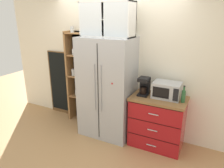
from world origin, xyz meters
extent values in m
plane|color=tan|center=(0.00, 0.00, 0.00)|extent=(10.82, 10.82, 0.00)
cube|color=silver|center=(0.00, 0.40, 1.27)|extent=(5.10, 0.10, 2.55)
cube|color=#ADAFB5|center=(0.00, 0.03, 0.92)|extent=(0.95, 0.64, 1.83)
cube|color=black|center=(0.00, -0.29, 0.92)|extent=(0.01, 0.01, 1.68)
cylinder|color=#ADAFB5|center=(-0.06, -0.30, 1.01)|extent=(0.02, 0.02, 0.82)
cylinder|color=#ADAFB5|center=(0.06, -0.30, 1.01)|extent=(0.02, 0.02, 0.82)
cube|color=red|center=(0.27, -0.29, 1.13)|extent=(0.02, 0.01, 0.02)
cube|color=brown|center=(-0.76, 0.37, 0.94)|extent=(0.54, 0.04, 1.89)
cube|color=#9E7042|center=(-0.99, 0.23, 0.94)|extent=(0.04, 0.24, 1.89)
cube|color=#9E7042|center=(-0.54, 0.23, 0.94)|extent=(0.04, 0.24, 1.89)
cube|color=#9E7042|center=(-0.76, 0.23, 0.55)|extent=(0.48, 0.24, 0.02)
cylinder|color=silver|center=(-0.86, 0.24, 0.60)|extent=(0.07, 0.07, 0.10)
cylinder|color=beige|center=(-0.86, 0.24, 0.59)|extent=(0.06, 0.06, 0.07)
cylinder|color=#B2B2B7|center=(-0.86, 0.24, 0.66)|extent=(0.06, 0.06, 0.01)
cylinder|color=silver|center=(-0.66, 0.25, 0.62)|extent=(0.06, 0.06, 0.12)
cylinder|color=#382316|center=(-0.66, 0.25, 0.60)|extent=(0.05, 0.05, 0.08)
cylinder|color=#B2B2B7|center=(-0.66, 0.25, 0.68)|extent=(0.06, 0.06, 0.01)
cube|color=#9E7042|center=(-0.76, 0.23, 0.98)|extent=(0.48, 0.24, 0.02)
cylinder|color=silver|center=(-0.89, 0.21, 1.05)|extent=(0.07, 0.07, 0.13)
cylinder|color=white|center=(-0.89, 0.21, 1.03)|extent=(0.06, 0.06, 0.09)
cylinder|color=#B2B2B7|center=(-0.89, 0.21, 1.12)|extent=(0.07, 0.07, 0.01)
cylinder|color=silver|center=(-0.77, 0.21, 1.05)|extent=(0.07, 0.07, 0.12)
cylinder|color=white|center=(-0.77, 0.21, 1.03)|extent=(0.06, 0.06, 0.08)
cylinder|color=#B2B2B7|center=(-0.77, 0.21, 1.11)|extent=(0.07, 0.07, 0.01)
cylinder|color=silver|center=(-0.64, 0.22, 1.04)|extent=(0.06, 0.06, 0.10)
cylinder|color=#B77A38|center=(-0.64, 0.22, 1.02)|extent=(0.05, 0.05, 0.07)
cylinder|color=#B2B2B7|center=(-0.64, 0.22, 1.10)|extent=(0.06, 0.06, 0.01)
cube|color=#9E7042|center=(-0.76, 0.23, 1.41)|extent=(0.48, 0.24, 0.02)
cylinder|color=silver|center=(-0.86, 0.23, 1.48)|extent=(0.06, 0.06, 0.11)
cylinder|color=brown|center=(-0.86, 0.23, 1.46)|extent=(0.05, 0.05, 0.07)
cylinder|color=#B2B2B7|center=(-0.86, 0.23, 1.54)|extent=(0.06, 0.06, 0.01)
cylinder|color=silver|center=(-0.67, 0.24, 1.47)|extent=(0.08, 0.08, 0.10)
cylinder|color=#E0C67F|center=(-0.67, 0.24, 1.46)|extent=(0.07, 0.07, 0.07)
cylinder|color=#B2B2B7|center=(-0.67, 0.24, 1.53)|extent=(0.07, 0.07, 0.01)
cube|color=#9E7042|center=(-0.76, 0.23, 1.85)|extent=(0.48, 0.24, 0.02)
cylinder|color=silver|center=(-0.86, 0.23, 1.91)|extent=(0.07, 0.07, 0.11)
cylinder|color=#CCB78C|center=(-0.86, 0.23, 1.89)|extent=(0.06, 0.06, 0.07)
cylinder|color=#B2B2B7|center=(-0.86, 0.23, 1.97)|extent=(0.07, 0.07, 0.01)
cylinder|color=silver|center=(-0.66, 0.23, 1.92)|extent=(0.07, 0.07, 0.13)
cylinder|color=#2D2D2D|center=(-0.66, 0.23, 1.90)|extent=(0.06, 0.06, 0.09)
cylinder|color=#B2B2B7|center=(-0.66, 0.23, 1.99)|extent=(0.07, 0.07, 0.01)
cube|color=#A8161C|center=(0.95, 0.07, 0.42)|extent=(0.87, 0.55, 0.85)
cube|color=olive|center=(0.95, 0.07, 0.87)|extent=(0.90, 0.58, 0.04)
cube|color=black|center=(0.95, -0.21, 0.27)|extent=(0.85, 0.00, 0.01)
cube|color=silver|center=(0.95, -0.22, 0.14)|extent=(0.16, 0.01, 0.01)
cube|color=black|center=(0.95, -0.21, 0.56)|extent=(0.85, 0.00, 0.01)
cube|color=silver|center=(0.95, -0.22, 0.42)|extent=(0.16, 0.01, 0.01)
cube|color=black|center=(0.95, -0.21, 0.84)|extent=(0.85, 0.00, 0.01)
cube|color=silver|center=(0.95, -0.22, 0.71)|extent=(0.16, 0.01, 0.01)
cube|color=#ADAFB5|center=(1.06, 0.12, 1.02)|extent=(0.44, 0.32, 0.26)
cube|color=black|center=(1.00, -0.04, 1.02)|extent=(0.26, 0.01, 0.17)
cube|color=black|center=(1.23, -0.04, 1.02)|extent=(0.08, 0.01, 0.20)
cube|color=black|center=(0.68, 0.05, 0.90)|extent=(0.17, 0.20, 0.03)
cube|color=black|center=(0.68, 0.12, 1.04)|extent=(0.17, 0.06, 0.30)
cube|color=black|center=(0.68, 0.05, 1.17)|extent=(0.17, 0.20, 0.06)
cylinder|color=black|center=(0.68, 0.04, 0.98)|extent=(0.11, 0.11, 0.12)
cylinder|color=#2D2D33|center=(0.95, 0.10, 0.94)|extent=(0.08, 0.08, 0.09)
torus|color=#2D2D33|center=(1.00, 0.10, 0.94)|extent=(0.05, 0.01, 0.05)
cylinder|color=#285B33|center=(1.33, 0.04, 0.98)|extent=(0.06, 0.06, 0.19)
cone|color=#285B33|center=(1.33, 0.04, 1.08)|extent=(0.06, 0.06, 0.04)
cylinder|color=#285B33|center=(1.33, 0.04, 1.11)|extent=(0.03, 0.03, 0.07)
cylinder|color=black|center=(1.33, 0.04, 1.15)|extent=(0.03, 0.03, 0.01)
cube|color=silver|center=(0.00, 0.20, 2.11)|extent=(0.91, 0.02, 0.56)
cube|color=silver|center=(0.00, 0.05, 2.38)|extent=(0.91, 0.32, 0.02)
cube|color=silver|center=(0.00, 0.05, 1.84)|extent=(0.91, 0.32, 0.02)
cube|color=silver|center=(-0.45, 0.05, 2.11)|extent=(0.02, 0.32, 0.56)
cube|color=silver|center=(0.45, 0.05, 2.11)|extent=(0.02, 0.32, 0.56)
cube|color=silver|center=(0.00, 0.05, 2.11)|extent=(0.88, 0.30, 0.02)
cube|color=silver|center=(-0.23, -0.10, 2.11)|extent=(0.42, 0.01, 0.52)
cube|color=silver|center=(0.23, -0.10, 2.11)|extent=(0.42, 0.01, 0.52)
cylinder|color=silver|center=(-0.32, 0.05, 1.85)|extent=(0.05, 0.05, 0.00)
cylinder|color=silver|center=(-0.32, 0.05, 1.89)|extent=(0.01, 0.01, 0.07)
cone|color=silver|center=(-0.32, 0.05, 1.95)|extent=(0.06, 0.06, 0.05)
cylinder|color=silver|center=(0.00, 0.05, 1.85)|extent=(0.05, 0.05, 0.00)
cylinder|color=silver|center=(0.00, 0.05, 1.89)|extent=(0.01, 0.01, 0.07)
cone|color=silver|center=(0.00, 0.05, 1.95)|extent=(0.06, 0.06, 0.05)
cylinder|color=silver|center=(0.32, 0.05, 1.85)|extent=(0.05, 0.05, 0.00)
cylinder|color=silver|center=(0.32, 0.05, 1.89)|extent=(0.01, 0.01, 0.07)
cone|color=silver|center=(0.32, 0.05, 1.95)|extent=(0.06, 0.06, 0.05)
cylinder|color=white|center=(-0.27, 0.05, 2.15)|extent=(0.06, 0.06, 0.07)
cylinder|color=white|center=(-0.09, 0.05, 2.15)|extent=(0.06, 0.06, 0.07)
cylinder|color=white|center=(0.09, 0.05, 2.15)|extent=(0.06, 0.06, 0.07)
cylinder|color=white|center=(0.27, 0.05, 2.15)|extent=(0.06, 0.06, 0.07)
cube|color=brown|center=(-1.35, 0.33, 0.72)|extent=(0.60, 0.04, 1.43)
cube|color=black|center=(-1.35, 0.31, 0.75)|extent=(0.54, 0.01, 1.33)
camera|label=1|loc=(1.70, -3.10, 2.18)|focal=33.19mm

